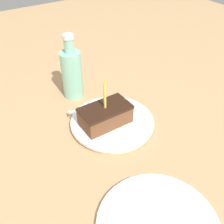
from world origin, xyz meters
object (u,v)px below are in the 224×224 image
Objects in this scene: plate at (112,122)px; fork at (107,107)px; cake_slice at (105,115)px; bottle at (72,73)px.

fork reaches higher than plate.
plate is 0.04m from cake_slice.
bottle is at bearing 16.45° from fork.
fork is (0.06, -0.04, -0.02)m from cake_slice.
cake_slice reaches higher than plate.
cake_slice is at bearing 96.38° from plate.
plate is 1.13× the size of bottle.
plate is 0.06m from fork.
cake_slice is at bearing 145.30° from fork.
bottle reaches higher than cake_slice.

